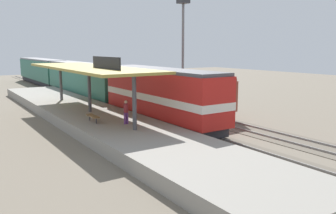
{
  "coord_description": "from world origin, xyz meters",
  "views": [
    {
      "loc": [
        -15.16,
        -27.87,
        6.23
      ],
      "look_at": [
        -1.38,
        -7.11,
        2.0
      ],
      "focal_mm": 37.21,
      "sensor_mm": 36.0,
      "label": 1
    }
  ],
  "objects_px": {
    "platform_bench": "(93,116)",
    "light_mast": "(183,28)",
    "passenger_carriage_front": "(83,80)",
    "person_waiting": "(126,111)",
    "locomotive": "(160,95)",
    "freight_car": "(183,92)",
    "passenger_carriage_rear": "(41,71)"
  },
  "relations": [
    {
      "from": "platform_bench",
      "to": "light_mast",
      "type": "height_order",
      "value": "light_mast"
    },
    {
      "from": "passenger_carriage_front",
      "to": "person_waiting",
      "type": "distance_m",
      "value": 20.64
    },
    {
      "from": "light_mast",
      "to": "locomotive",
      "type": "bearing_deg",
      "value": -135.61
    },
    {
      "from": "freight_car",
      "to": "person_waiting",
      "type": "distance_m",
      "value": 10.36
    },
    {
      "from": "person_waiting",
      "to": "platform_bench",
      "type": "bearing_deg",
      "value": 132.1
    },
    {
      "from": "passenger_carriage_rear",
      "to": "freight_car",
      "type": "relative_size",
      "value": 1.67
    },
    {
      "from": "light_mast",
      "to": "platform_bench",
      "type": "bearing_deg",
      "value": -150.16
    },
    {
      "from": "passenger_carriage_rear",
      "to": "person_waiting",
      "type": "distance_m",
      "value": 41.22
    },
    {
      "from": "platform_bench",
      "to": "person_waiting",
      "type": "relative_size",
      "value": 0.99
    },
    {
      "from": "passenger_carriage_front",
      "to": "passenger_carriage_rear",
      "type": "xyz_separation_m",
      "value": [
        0.0,
        20.8,
        0.0
      ]
    },
    {
      "from": "passenger_carriage_front",
      "to": "freight_car",
      "type": "xyz_separation_m",
      "value": [
        4.6,
        -14.85,
        -0.34
      ]
    },
    {
      "from": "person_waiting",
      "to": "locomotive",
      "type": "bearing_deg",
      "value": 27.14
    },
    {
      "from": "locomotive",
      "to": "freight_car",
      "type": "xyz_separation_m",
      "value": [
        4.6,
        3.15,
        -0.44
      ]
    },
    {
      "from": "passenger_carriage_front",
      "to": "light_mast",
      "type": "height_order",
      "value": "light_mast"
    },
    {
      "from": "passenger_carriage_front",
      "to": "passenger_carriage_rear",
      "type": "height_order",
      "value": "same"
    },
    {
      "from": "freight_car",
      "to": "platform_bench",
      "type": "bearing_deg",
      "value": -162.06
    },
    {
      "from": "platform_bench",
      "to": "freight_car",
      "type": "xyz_separation_m",
      "value": [
        10.6,
        3.43,
        0.63
      ]
    },
    {
      "from": "locomotive",
      "to": "light_mast",
      "type": "xyz_separation_m",
      "value": [
        7.8,
        7.64,
        5.99
      ]
    },
    {
      "from": "freight_car",
      "to": "person_waiting",
      "type": "xyz_separation_m",
      "value": [
        -8.87,
        -5.34,
        -0.12
      ]
    },
    {
      "from": "passenger_carriage_rear",
      "to": "platform_bench",
      "type": "bearing_deg",
      "value": -98.73
    },
    {
      "from": "freight_car",
      "to": "light_mast",
      "type": "xyz_separation_m",
      "value": [
        3.2,
        4.48,
        6.43
      ]
    },
    {
      "from": "locomotive",
      "to": "light_mast",
      "type": "relative_size",
      "value": 1.23
    },
    {
      "from": "passenger_carriage_rear",
      "to": "light_mast",
      "type": "distance_m",
      "value": 32.7
    },
    {
      "from": "locomotive",
      "to": "passenger_carriage_front",
      "type": "relative_size",
      "value": 0.72
    },
    {
      "from": "locomotive",
      "to": "light_mast",
      "type": "bearing_deg",
      "value": 44.39
    },
    {
      "from": "passenger_carriage_front",
      "to": "passenger_carriage_rear",
      "type": "bearing_deg",
      "value": 90.0
    },
    {
      "from": "passenger_carriage_front",
      "to": "freight_car",
      "type": "relative_size",
      "value": 1.67
    },
    {
      "from": "passenger_carriage_rear",
      "to": "light_mast",
      "type": "xyz_separation_m",
      "value": [
        7.8,
        -31.16,
        6.08
      ]
    },
    {
      "from": "passenger_carriage_front",
      "to": "freight_car",
      "type": "bearing_deg",
      "value": -72.79
    },
    {
      "from": "platform_bench",
      "to": "freight_car",
      "type": "bearing_deg",
      "value": 17.94
    },
    {
      "from": "freight_car",
      "to": "passenger_carriage_rear",
      "type": "bearing_deg",
      "value": 97.35
    },
    {
      "from": "passenger_carriage_front",
      "to": "platform_bench",
      "type": "bearing_deg",
      "value": -108.17
    }
  ]
}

